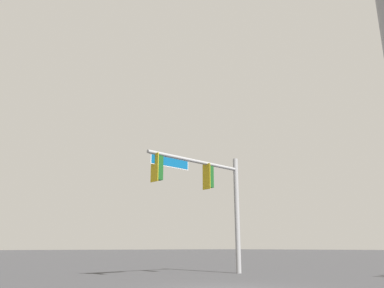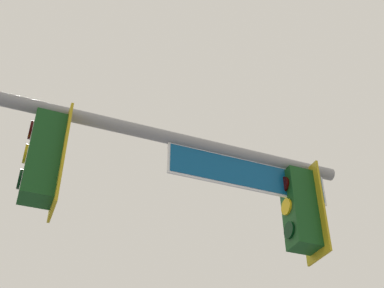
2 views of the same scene
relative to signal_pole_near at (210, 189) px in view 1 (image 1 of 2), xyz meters
The scene contains 1 object.
signal_pole_near is the anchor object (origin of this frame).
Camera 1 is at (8.50, 8.36, 1.27)m, focal length 35.00 mm.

